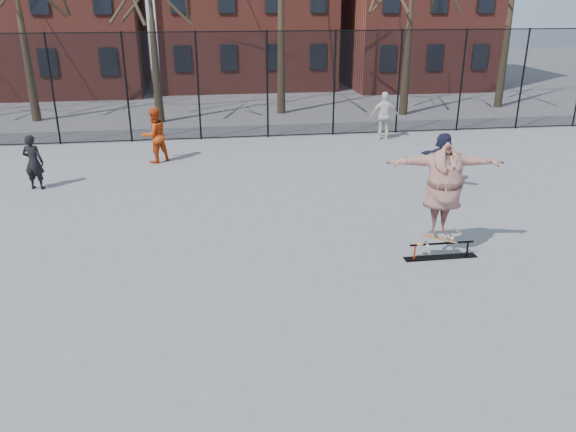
{
  "coord_description": "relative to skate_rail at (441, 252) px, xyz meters",
  "views": [
    {
      "loc": [
        -1.2,
        -8.5,
        5.15
      ],
      "look_at": [
        0.28,
        1.5,
        1.18
      ],
      "focal_mm": 35.0,
      "sensor_mm": 36.0,
      "label": 1
    }
  ],
  "objects": [
    {
      "name": "ground",
      "position": [
        -3.57,
        -1.63,
        -0.14
      ],
      "size": [
        100.0,
        100.0,
        0.0
      ],
      "primitive_type": "plane",
      "color": "slate"
    },
    {
      "name": "skate_rail",
      "position": [
        0.0,
        0.0,
        0.0
      ],
      "size": [
        1.58,
        0.24,
        0.35
      ],
      "color": "black",
      "rests_on": "ground"
    },
    {
      "name": "skateboard",
      "position": [
        -0.09,
        0.0,
        0.26
      ],
      "size": [
        0.85,
        0.2,
        0.1
      ],
      "primitive_type": null,
      "color": "#9A653D",
      "rests_on": "skate_rail"
    },
    {
      "name": "skater",
      "position": [
        -0.09,
        0.0,
        1.28
      ],
      "size": [
        2.43,
        0.91,
        1.93
      ],
      "primitive_type": "imported",
      "rotation": [
        0.0,
        0.0,
        -0.11
      ],
      "color": "#503990",
      "rests_on": "skateboard"
    },
    {
      "name": "bystander_black",
      "position": [
        -9.63,
        6.04,
        0.65
      ],
      "size": [
        0.65,
        0.5,
        1.58
      ],
      "primitive_type": "imported",
      "rotation": [
        0.0,
        0.0,
        2.9
      ],
      "color": "black",
      "rests_on": "ground"
    },
    {
      "name": "bystander_red",
      "position": [
        -6.44,
        8.4,
        0.77
      ],
      "size": [
        1.11,
        1.06,
        1.81
      ],
      "primitive_type": "imported",
      "rotation": [
        0.0,
        0.0,
        3.72
      ],
      "color": "#BF3D10",
      "rests_on": "ground"
    },
    {
      "name": "bystander_white",
      "position": [
        2.0,
        10.37,
        0.77
      ],
      "size": [
        1.1,
        0.56,
        1.81
      ],
      "primitive_type": "imported",
      "rotation": [
        0.0,
        0.0,
        3.03
      ],
      "color": "silver",
      "rests_on": "ground"
    },
    {
      "name": "bystander_navy",
      "position": [
        1.87,
        4.53,
        0.66
      ],
      "size": [
        1.31,
        1.42,
        1.59
      ],
      "primitive_type": "imported",
      "rotation": [
        0.0,
        0.0,
        2.28
      ],
      "color": "#1C1D38",
      "rests_on": "ground"
    },
    {
      "name": "fence",
      "position": [
        -3.58,
        11.37,
        1.92
      ],
      "size": [
        34.03,
        0.07,
        4.0
      ],
      "color": "black",
      "rests_on": "ground"
    }
  ]
}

